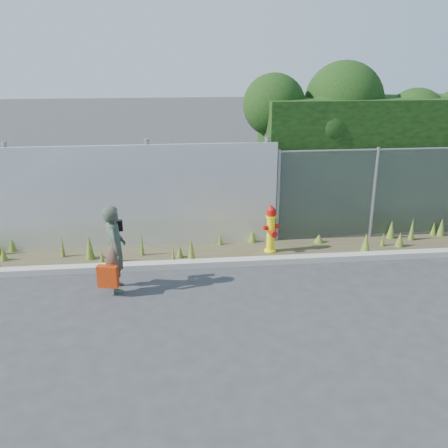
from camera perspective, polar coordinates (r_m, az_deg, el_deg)
ground at (r=8.28m, az=3.18°, el=-9.67°), size 80.00×80.00×0.00m
curb at (r=9.85m, az=1.48°, el=-4.35°), size 16.00×0.22×0.12m
weed_strip at (r=10.36m, az=-2.36°, el=-2.71°), size 16.00×1.30×0.54m
corrugated_fence at (r=10.74m, az=-16.82°, el=2.74°), size 8.50×0.21×2.30m
chainlink_fence at (r=11.91m, az=21.43°, el=3.44°), size 6.50×0.07×2.05m
hedge at (r=12.66m, az=20.19°, el=8.82°), size 7.77×2.01×3.81m
fire_hydrant at (r=10.33m, az=5.37°, el=-0.68°), size 0.34×0.31×1.02m
woman at (r=8.80m, az=-12.34°, el=-2.76°), size 0.44×0.61×1.54m
red_tote_bag at (r=8.73m, az=-13.13°, el=-5.86°), size 0.35×0.13×0.46m
black_shoulder_bag at (r=8.90m, az=-12.32°, el=-0.20°), size 0.25×0.10×0.19m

